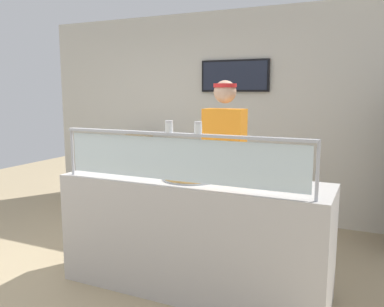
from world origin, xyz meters
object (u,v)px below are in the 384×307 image
(pizza_box_stack, at_px, (132,141))
(worker_figure, at_px, (224,161))
(pizza_tray, at_px, (192,177))
(pizza_server, at_px, (193,175))
(parmesan_shaker, at_px, (169,127))
(pepper_flake_shaker, at_px, (198,128))

(pizza_box_stack, bearing_deg, worker_figure, -31.61)
(pizza_tray, relative_size, worker_figure, 0.27)
(pizza_server, distance_m, parmesan_shaker, 0.48)
(pizza_server, relative_size, worker_figure, 0.16)
(pizza_tray, xyz_separation_m, worker_figure, (0.06, 0.60, 0.04))
(parmesan_shaker, relative_size, pizza_box_stack, 0.20)
(pizza_server, bearing_deg, pizza_tray, 146.77)
(pizza_tray, distance_m, pizza_server, 0.04)
(pizza_tray, relative_size, pizza_box_stack, 1.08)
(pizza_tray, bearing_deg, parmesan_shaker, -103.30)
(pizza_tray, relative_size, pepper_flake_shaker, 5.33)
(pizza_tray, bearing_deg, pizza_box_stack, 135.13)
(pizza_server, distance_m, worker_figure, 0.62)
(parmesan_shaker, bearing_deg, pizza_box_stack, 129.89)
(pepper_flake_shaker, xyz_separation_m, pizza_box_stack, (-1.86, 1.94, -0.40))
(pizza_tray, xyz_separation_m, pizza_server, (0.03, -0.02, 0.02))
(pepper_flake_shaker, bearing_deg, pizza_server, 121.36)
(worker_figure, bearing_deg, pizza_tray, -95.78)
(pizza_server, bearing_deg, worker_figure, 91.20)
(parmesan_shaker, relative_size, worker_figure, 0.05)
(pizza_box_stack, bearing_deg, pizza_server, -44.77)
(worker_figure, relative_size, pizza_box_stack, 3.99)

